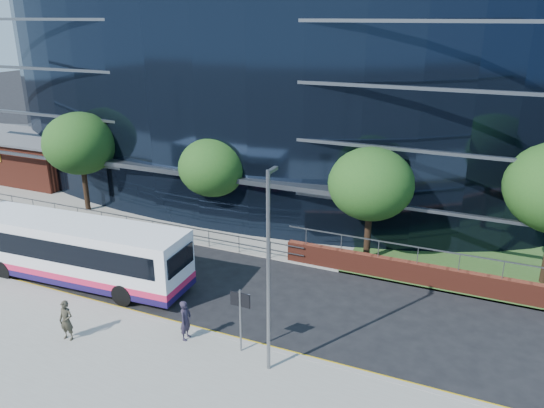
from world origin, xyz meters
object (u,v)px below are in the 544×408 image
at_px(tree_far_b, 213,167).
at_px(pedestrian, 186,320).
at_px(streetlight_east, 269,268).
at_px(city_bus, 79,251).
at_px(street_sign, 240,307).
at_px(tree_far_c, 371,184).
at_px(pedestrian_b, 66,320).
at_px(brick_pavilion, 39,157).
at_px(tree_far_a, 80,144).

distance_m(tree_far_b, pedestrian, 12.72).
xyz_separation_m(streetlight_east, city_bus, (-11.84, 2.80, -2.71)).
height_order(street_sign, tree_far_c, tree_far_c).
height_order(street_sign, pedestrian_b, street_sign).
relative_size(tree_far_b, streetlight_east, 0.76).
distance_m(brick_pavilion, tree_far_b, 19.55).
bearing_deg(pedestrian_b, streetlight_east, 6.56).
relative_size(street_sign, pedestrian, 1.58).
height_order(brick_pavilion, streetlight_east, streetlight_east).
relative_size(brick_pavilion, tree_far_a, 1.23).
bearing_deg(tree_far_b, city_bus, -107.72).
height_order(streetlight_east, city_bus, streetlight_east).
bearing_deg(tree_far_c, tree_far_b, 177.14).
xyz_separation_m(tree_far_a, tree_far_c, (20.00, 0.00, -0.33)).
bearing_deg(pedestrian, tree_far_b, 19.60).
relative_size(streetlight_east, pedestrian, 4.52).
distance_m(tree_far_b, streetlight_east, 14.74).
relative_size(street_sign, tree_far_c, 0.43).
xyz_separation_m(tree_far_a, city_bus, (7.16, -8.37, -3.13)).
relative_size(street_sign, city_bus, 0.23).
bearing_deg(pedestrian, tree_far_a, 50.01).
distance_m(streetlight_east, pedestrian, 5.27).
distance_m(street_sign, tree_far_b, 13.54).
xyz_separation_m(tree_far_c, pedestrian, (-5.00, -10.76, -3.50)).
distance_m(tree_far_a, streetlight_east, 22.05).
distance_m(brick_pavilion, tree_far_a, 10.48).
xyz_separation_m(brick_pavilion, city_bus, (16.16, -12.87, -0.21)).
height_order(street_sign, pedestrian, street_sign).
bearing_deg(city_bus, tree_far_a, 127.35).
relative_size(tree_far_b, pedestrian, 3.42).
xyz_separation_m(city_bus, pedestrian, (7.83, -2.39, -0.70)).
distance_m(street_sign, pedestrian, 2.75).
relative_size(tree_far_c, pedestrian, 3.68).
bearing_deg(tree_far_b, tree_far_a, -177.14).
distance_m(brick_pavilion, street_sign, 30.49).
relative_size(tree_far_a, pedestrian_b, 3.91).
bearing_deg(street_sign, brick_pavilion, 150.35).
relative_size(street_sign, pedestrian_b, 1.57).
distance_m(brick_pavilion, tree_far_c, 29.46).
bearing_deg(pedestrian_b, tree_far_b, 87.72).
xyz_separation_m(brick_pavilion, street_sign, (26.50, -15.09, 0.21)).
height_order(city_bus, pedestrian, city_bus).
height_order(brick_pavilion, tree_far_a, tree_far_a).
bearing_deg(city_bus, tree_far_c, 29.92).
bearing_deg(pedestrian, city_bus, 68.73).
xyz_separation_m(pedestrian, pedestrian_b, (-4.54, -2.05, 0.01)).
height_order(brick_pavilion, street_sign, brick_pavilion).
xyz_separation_m(brick_pavilion, tree_far_c, (29.00, -4.50, 2.60)).
xyz_separation_m(tree_far_b, pedestrian_b, (0.45, -13.30, -3.17)).
height_order(tree_far_b, city_bus, tree_far_b).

